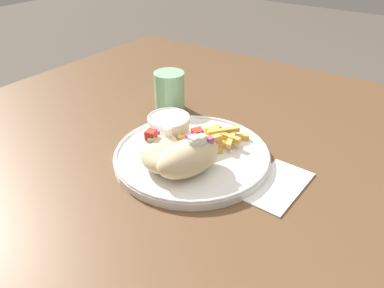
{
  "coord_description": "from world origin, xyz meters",
  "views": [
    {
      "loc": [
        -0.49,
        -0.36,
        1.13
      ],
      "look_at": [
        -0.01,
        -0.03,
        0.76
      ],
      "focal_mm": 35.0,
      "sensor_mm": 36.0,
      "label": 1
    }
  ],
  "objects_px": {
    "fries_pile": "(212,139)",
    "sauce_ramekin": "(169,125)",
    "pita_sandwich_far": "(162,152)",
    "water_glass": "(170,93)",
    "pita_sandwich_near": "(189,157)",
    "plate": "(192,155)"
  },
  "relations": [
    {
      "from": "fries_pile",
      "to": "water_glass",
      "type": "bearing_deg",
      "value": 61.69
    },
    {
      "from": "pita_sandwich_near",
      "to": "pita_sandwich_far",
      "type": "relative_size",
      "value": 1.01
    },
    {
      "from": "plate",
      "to": "sauce_ramekin",
      "type": "relative_size",
      "value": 3.41
    },
    {
      "from": "pita_sandwich_far",
      "to": "water_glass",
      "type": "height_order",
      "value": "water_glass"
    },
    {
      "from": "sauce_ramekin",
      "to": "plate",
      "type": "bearing_deg",
      "value": -111.18
    },
    {
      "from": "fries_pile",
      "to": "pita_sandwich_far",
      "type": "bearing_deg",
      "value": 161.21
    },
    {
      "from": "pita_sandwich_far",
      "to": "pita_sandwich_near",
      "type": "bearing_deg",
      "value": -126.07
    },
    {
      "from": "fries_pile",
      "to": "water_glass",
      "type": "height_order",
      "value": "water_glass"
    },
    {
      "from": "plate",
      "to": "pita_sandwich_near",
      "type": "bearing_deg",
      "value": -150.38
    },
    {
      "from": "pita_sandwich_near",
      "to": "sauce_ramekin",
      "type": "distance_m",
      "value": 0.14
    },
    {
      "from": "pita_sandwich_far",
      "to": "sauce_ramekin",
      "type": "distance_m",
      "value": 0.1
    },
    {
      "from": "pita_sandwich_far",
      "to": "water_glass",
      "type": "relative_size",
      "value": 1.49
    },
    {
      "from": "pita_sandwich_far",
      "to": "water_glass",
      "type": "distance_m",
      "value": 0.25
    },
    {
      "from": "fries_pile",
      "to": "water_glass",
      "type": "relative_size",
      "value": 1.35
    },
    {
      "from": "sauce_ramekin",
      "to": "pita_sandwich_far",
      "type": "bearing_deg",
      "value": -148.62
    },
    {
      "from": "sauce_ramekin",
      "to": "pita_sandwich_near",
      "type": "bearing_deg",
      "value": -127.68
    },
    {
      "from": "pita_sandwich_near",
      "to": "water_glass",
      "type": "xyz_separation_m",
      "value": [
        0.2,
        0.2,
        -0.0
      ]
    },
    {
      "from": "pita_sandwich_near",
      "to": "sauce_ramekin",
      "type": "height_order",
      "value": "pita_sandwich_near"
    },
    {
      "from": "fries_pile",
      "to": "sauce_ramekin",
      "type": "bearing_deg",
      "value": 101.73
    },
    {
      "from": "fries_pile",
      "to": "water_glass",
      "type": "xyz_separation_m",
      "value": [
        0.1,
        0.18,
        0.02
      ]
    },
    {
      "from": "pita_sandwich_near",
      "to": "pita_sandwich_far",
      "type": "bearing_deg",
      "value": 111.7
    },
    {
      "from": "pita_sandwich_far",
      "to": "sauce_ramekin",
      "type": "bearing_deg",
      "value": -10.68
    }
  ]
}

